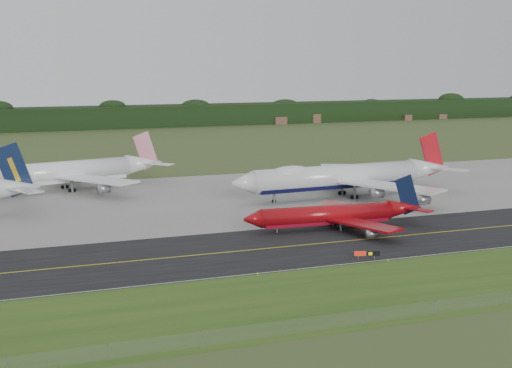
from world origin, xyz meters
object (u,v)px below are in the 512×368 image
(jet_red_737, at_px, (336,215))
(taxiway_sign, at_px, (367,254))
(jet_ba_747, at_px, (344,176))
(jet_star_tail, at_px, (67,172))

(jet_red_737, distance_m, taxiway_sign, 25.77)
(jet_ba_747, height_order, jet_star_tail, jet_ba_747)
(jet_ba_747, distance_m, jet_star_tail, 79.95)
(jet_red_737, relative_size, taxiway_sign, 9.17)
(jet_ba_747, relative_size, jet_star_tail, 1.13)
(jet_ba_747, distance_m, taxiway_sign, 63.18)
(taxiway_sign, bearing_deg, jet_star_tail, 116.12)
(jet_ba_747, bearing_deg, jet_star_tail, 152.53)
(jet_ba_747, height_order, taxiway_sign, jet_ba_747)
(jet_star_tail, relative_size, taxiway_sign, 12.91)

